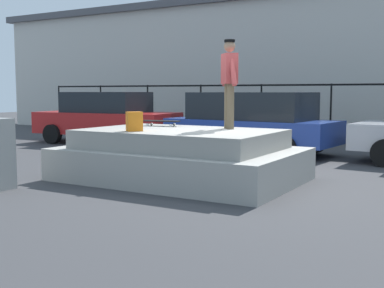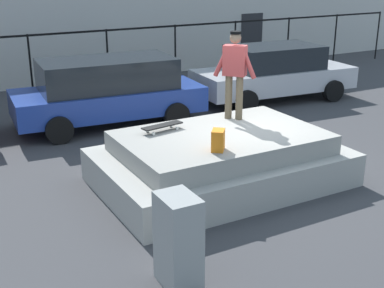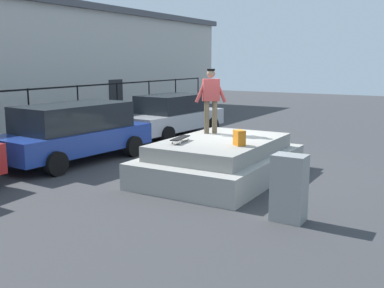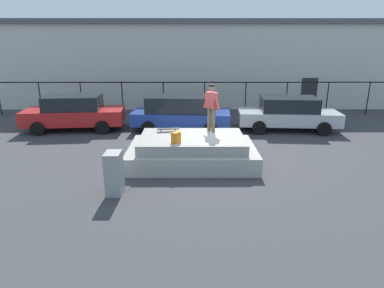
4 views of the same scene
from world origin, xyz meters
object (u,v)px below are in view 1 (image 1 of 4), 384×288
Objects in this scene: skateboard at (161,121)px; car_red_sedan_near at (107,117)px; car_blue_hatchback_mid at (251,121)px; skateboarder at (229,77)px; backpack at (134,121)px.

car_red_sedan_near reaches higher than skateboard.
car_blue_hatchback_mid is at bearing -1.39° from car_red_sedan_near.
skateboard is (-1.60, -0.03, -0.90)m from skateboarder.
backpack is (0.35, -1.40, 0.08)m from skateboard.
car_red_sedan_near is at bearing 140.51° from skateboard.
skateboarder is 7.67m from car_red_sedan_near.
car_red_sedan_near is (-4.87, 4.01, -0.21)m from skateboard.
backpack is (-1.25, -1.42, -0.83)m from skateboarder.
skateboarder is 2.06× the size of skateboard.
car_red_sedan_near is at bearing -96.97° from backpack.
car_red_sedan_near is at bearing 148.36° from skateboarder.
backpack is at bearing -46.03° from car_red_sedan_near.
skateboarder is 2.07m from backpack.
car_red_sedan_near reaches higher than backpack.
skateboard is at bearing -39.49° from car_red_sedan_near.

